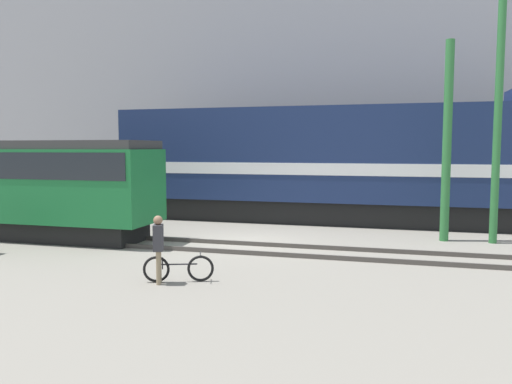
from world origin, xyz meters
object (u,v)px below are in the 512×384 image
(freight_locomotive, at_px, (340,163))
(streetcar, at_px, (36,183))
(utility_pole_left, at_px, (447,142))
(utility_pole_center, at_px, (498,111))
(bicycle, at_px, (179,269))
(person, at_px, (158,243))

(freight_locomotive, distance_m, streetcar, 12.30)
(utility_pole_left, bearing_deg, freight_locomotive, 139.92)
(streetcar, relative_size, utility_pole_left, 1.29)
(freight_locomotive, distance_m, utility_pole_center, 6.88)
(freight_locomotive, distance_m, bicycle, 11.55)
(freight_locomotive, height_order, person, freight_locomotive)
(freight_locomotive, xyz_separation_m, utility_pole_left, (4.06, -3.41, 0.87))
(utility_pole_center, bearing_deg, utility_pole_left, 180.00)
(bicycle, distance_m, person, 0.84)
(person, xyz_separation_m, utility_pole_left, (7.21, 7.85, 2.49))
(person, distance_m, utility_pole_center, 12.32)
(streetcar, bearing_deg, utility_pole_center, 12.14)
(person, bearing_deg, freight_locomotive, 74.33)
(bicycle, xyz_separation_m, utility_pole_left, (6.83, 7.56, 3.18))
(bicycle, xyz_separation_m, person, (-0.39, -0.29, 0.68))
(streetcar, xyz_separation_m, utility_pole_center, (15.86, 3.41, 2.53))
(streetcar, xyz_separation_m, utility_pole_left, (14.26, 3.41, 1.48))
(bicycle, distance_m, utility_pole_center, 12.08)
(bicycle, height_order, utility_pole_left, utility_pole_left)
(bicycle, bearing_deg, person, -143.31)
(freight_locomotive, relative_size, person, 11.77)
(person, bearing_deg, utility_pole_left, 47.43)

